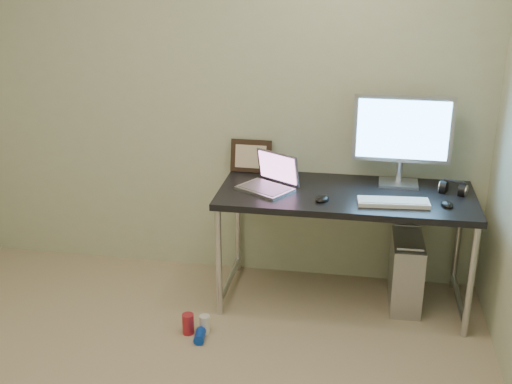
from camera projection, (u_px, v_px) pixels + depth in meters
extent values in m
cube|color=beige|center=(221.00, 95.00, 4.20)|extent=(3.50, 0.02, 2.50)
cube|color=black|center=(346.00, 195.00, 3.93)|extent=(1.56, 0.68, 0.04)
cylinder|color=silver|center=(219.00, 263.00, 3.90)|extent=(0.04, 0.04, 0.71)
cylinder|color=silver|center=(238.00, 224.00, 4.46)|extent=(0.04, 0.04, 0.71)
cylinder|color=silver|center=(471.00, 283.00, 3.67)|extent=(0.04, 0.04, 0.71)
cylinder|color=silver|center=(458.00, 239.00, 4.22)|extent=(0.04, 0.04, 0.71)
cylinder|color=silver|center=(230.00, 279.00, 4.28)|extent=(0.04, 0.60, 0.04)
cylinder|color=silver|center=(459.00, 299.00, 4.04)|extent=(0.04, 0.60, 0.04)
cube|color=#A1A2A6|center=(406.00, 272.00, 4.07)|extent=(0.20, 0.43, 0.45)
cylinder|color=silver|center=(410.00, 249.00, 3.82)|extent=(0.16, 0.02, 0.02)
cylinder|color=silver|center=(407.00, 226.00, 4.15)|extent=(0.16, 0.02, 0.02)
cylinder|color=black|center=(398.00, 229.00, 4.26)|extent=(0.01, 0.16, 0.69)
cylinder|color=black|center=(412.00, 234.00, 4.23)|extent=(0.02, 0.11, 0.71)
cylinder|color=#B0222F|center=(188.00, 324.00, 3.80)|extent=(0.08, 0.08, 0.13)
cylinder|color=white|center=(205.00, 324.00, 3.81)|extent=(0.08, 0.08, 0.11)
cylinder|color=#0E3DC2|center=(200.00, 336.00, 3.74)|extent=(0.07, 0.12, 0.06)
cube|color=silver|center=(265.00, 189.00, 3.96)|extent=(0.39, 0.35, 0.02)
cube|color=gray|center=(265.00, 187.00, 3.95)|extent=(0.33, 0.30, 0.00)
cube|color=gray|center=(278.00, 167.00, 4.00)|extent=(0.29, 0.20, 0.20)
cube|color=#86507C|center=(278.00, 168.00, 4.00)|extent=(0.26, 0.18, 0.17)
cube|color=silver|center=(398.00, 183.00, 4.05)|extent=(0.25, 0.18, 0.02)
cylinder|color=silver|center=(399.00, 171.00, 4.04)|extent=(0.04, 0.04, 0.13)
cube|color=silver|center=(403.00, 129.00, 3.94)|extent=(0.61, 0.05, 0.42)
cube|color=#5BAEFB|center=(403.00, 130.00, 3.91)|extent=(0.55, 0.02, 0.36)
cube|color=white|center=(393.00, 202.00, 3.73)|extent=(0.42, 0.17, 0.02)
ellipsoid|color=black|center=(447.00, 203.00, 3.71)|extent=(0.09, 0.12, 0.04)
ellipsoid|color=black|center=(322.00, 197.00, 3.79)|extent=(0.11, 0.13, 0.04)
cylinder|color=black|center=(443.00, 189.00, 3.91)|extent=(0.07, 0.10, 0.09)
cylinder|color=black|center=(463.00, 190.00, 3.89)|extent=(0.07, 0.10, 0.09)
cube|color=black|center=(454.00, 181.00, 3.88)|extent=(0.12, 0.05, 0.01)
cube|color=black|center=(251.00, 156.00, 4.26)|extent=(0.27, 0.08, 0.22)
cylinder|color=silver|center=(288.00, 168.00, 4.22)|extent=(0.01, 0.01, 0.10)
cylinder|color=white|center=(288.00, 159.00, 4.19)|extent=(0.05, 0.05, 0.04)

